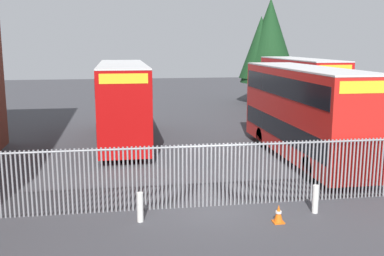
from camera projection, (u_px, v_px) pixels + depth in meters
name	position (u px, v px, depth m)	size (l,w,h in m)	color
ground_plane	(180.00, 152.00, 23.46)	(100.00, 100.00, 0.00)	#3D3D42
palisade_fence	(187.00, 174.00, 15.35)	(15.27, 0.14, 2.35)	gray
double_decker_bus_near_gate	(304.00, 110.00, 21.55)	(2.54, 10.81, 4.42)	red
double_decker_bus_behind_fence_left	(123.00, 100.00, 25.37)	(2.54, 10.81, 4.42)	#B70C0C
double_decker_bus_behind_fence_right	(300.00, 86.00, 33.18)	(2.54, 10.81, 4.42)	red
bollard_near_left	(140.00, 207.00, 14.25)	(0.20, 0.20, 0.95)	silver
bollard_center_front	(315.00, 199.00, 14.99)	(0.20, 0.20, 0.95)	silver
traffic_cone_by_gate	(278.00, 214.00, 14.21)	(0.34, 0.34, 0.59)	orange
tree_tall_back	(270.00, 41.00, 41.66)	(5.30, 5.30, 9.50)	#4C3823
tree_short_side	(261.00, 47.00, 41.72)	(3.90, 3.90, 7.93)	#4C3823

